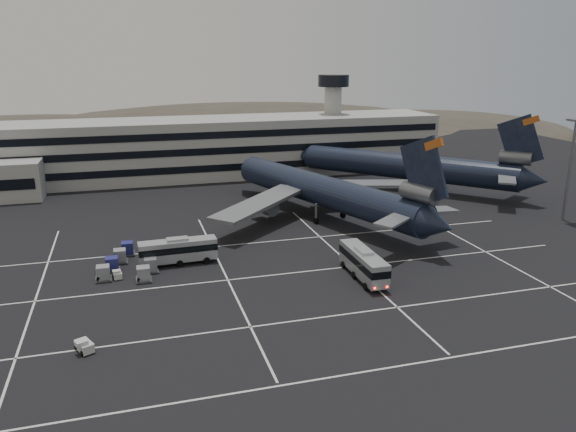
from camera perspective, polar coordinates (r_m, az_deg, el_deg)
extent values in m
plane|color=black|center=(73.81, -0.94, -7.17)|extent=(260.00, 260.00, 0.00)
cube|color=silver|center=(55.27, 5.33, -15.87)|extent=(90.00, 0.25, 0.01)
cube|color=silver|center=(65.12, 1.42, -10.52)|extent=(90.00, 0.25, 0.01)
cube|color=silver|center=(77.37, -1.73, -6.04)|extent=(90.00, 0.25, 0.01)
cube|color=silver|center=(90.14, -3.97, -2.79)|extent=(90.00, 0.25, 0.01)
cube|color=silver|center=(78.12, -24.14, -7.31)|extent=(0.25, 55.00, 0.01)
cube|color=silver|center=(78.05, -6.39, -5.94)|extent=(0.25, 55.00, 0.01)
cube|color=silver|center=(82.69, 6.02, -4.63)|extent=(0.25, 55.00, 0.01)
cube|color=silver|center=(92.90, 18.72, -3.06)|extent=(0.25, 55.00, 0.01)
cube|color=gray|center=(140.31, -8.80, 6.88)|extent=(120.00, 18.00, 14.00)
cube|color=black|center=(132.10, -8.20, 4.78)|extent=(118.00, 0.20, 1.60)
cube|color=black|center=(131.37, -8.27, 6.49)|extent=(118.00, 0.20, 1.60)
cube|color=black|center=(130.81, -8.34, 8.09)|extent=(118.00, 0.20, 1.60)
cylinder|color=gray|center=(150.15, 4.54, 9.16)|extent=(4.40, 4.40, 22.00)
cylinder|color=black|center=(149.19, 4.65, 13.55)|extent=(8.00, 8.00, 3.00)
ellipsoid|color=#38332B|center=(242.43, -26.11, 5.11)|extent=(196.00, 140.00, 32.00)
ellipsoid|color=#38332B|center=(243.96, -4.69, 6.05)|extent=(252.00, 180.00, 44.00)
ellipsoid|color=#38332B|center=(270.54, 12.27, 7.71)|extent=(168.00, 120.00, 24.00)
cylinder|color=slate|center=(112.30, 26.68, 4.07)|extent=(0.50, 0.50, 18.00)
cylinder|color=black|center=(102.49, 3.58, 2.58)|extent=(21.60, 47.04, 5.60)
cone|color=black|center=(123.29, -4.22, 4.90)|extent=(6.80, 6.14, 5.60)
cone|color=black|center=(84.55, 15.09, -0.92)|extent=(6.44, 6.42, 5.04)
cube|color=black|center=(84.91, 13.63, 4.41)|extent=(3.69, 9.08, 10.97)
cube|color=#AF5017|center=(83.24, 14.60, 7.06)|extent=(1.62, 3.23, 2.24)
cylinder|color=#595B60|center=(85.93, 13.23, 2.32)|extent=(4.58, 6.56, 2.70)
cube|color=slate|center=(84.10, 10.94, -0.31)|extent=(8.06, 6.68, 0.87)
cube|color=slate|center=(90.25, 14.60, 0.58)|extent=(7.87, 4.20, 0.87)
cube|color=slate|center=(97.03, -2.89, 1.32)|extent=(20.05, 18.79, 1.75)
cylinder|color=#595B60|center=(101.49, -2.39, 1.00)|extent=(4.41, 6.09, 2.70)
cube|color=slate|center=(112.26, 7.85, 3.24)|extent=(22.19, 6.30, 1.75)
cylinder|color=#595B60|center=(112.79, 5.66, 2.49)|extent=(4.41, 6.09, 2.70)
cylinder|color=slate|center=(115.09, -1.33, 2.59)|extent=(0.44, 0.44, 3.00)
cylinder|color=black|center=(115.49, -1.32, 1.79)|extent=(0.84, 1.20, 1.10)
cylinder|color=slate|center=(99.79, 2.86, 0.43)|extent=(0.44, 0.44, 3.00)
cylinder|color=black|center=(100.25, 2.85, -0.47)|extent=(0.84, 1.20, 1.10)
cylinder|color=slate|center=(103.79, 5.62, 1.00)|extent=(0.44, 0.44, 3.00)
cylinder|color=black|center=(104.24, 5.59, 0.12)|extent=(0.84, 1.20, 1.10)
cylinder|color=black|center=(127.13, 11.92, 4.93)|extent=(36.47, 39.25, 5.60)
cone|color=black|center=(137.90, 1.60, 6.14)|extent=(7.17, 7.10, 5.60)
cone|color=black|center=(121.13, 23.79, 3.35)|extent=(7.09, 7.09, 5.04)
cube|color=black|center=(120.36, 22.54, 7.01)|extent=(6.75, 7.34, 10.97)
cube|color=#AF5017|center=(119.63, 23.47, 8.90)|extent=(2.58, 2.76, 2.24)
cylinder|color=#595B60|center=(120.94, 22.14, 5.50)|extent=(6.04, 6.25, 2.70)
cube|color=slate|center=(117.59, 21.36, 3.56)|extent=(6.98, 7.96, 0.87)
cube|color=slate|center=(125.72, 22.08, 4.25)|extent=(8.09, 6.55, 0.87)
cylinder|color=slate|center=(127.73, 11.85, 3.62)|extent=(0.44, 0.44, 3.00)
cylinder|color=black|center=(128.09, 11.80, 2.90)|extent=(1.11, 1.15, 1.10)
cube|color=#9C9FA4|center=(76.50, 7.67, -4.73)|extent=(2.75, 11.51, 3.13)
cube|color=black|center=(76.37, 7.68, -4.47)|extent=(2.81, 11.57, 0.99)
cube|color=#9C9FA4|center=(75.89, 7.72, -3.50)|extent=(1.71, 3.15, 0.37)
cylinder|color=black|center=(73.21, 7.91, -7.11)|extent=(0.35, 1.01, 1.00)
cylinder|color=black|center=(74.23, 9.77, -6.86)|extent=(0.35, 1.01, 1.00)
cylinder|color=black|center=(76.62, 6.72, -5.98)|extent=(0.35, 1.01, 1.00)
cylinder|color=black|center=(77.59, 8.52, -5.76)|extent=(0.35, 1.01, 1.00)
cylinder|color=black|center=(80.08, 5.64, -4.94)|extent=(0.35, 1.01, 1.00)
cylinder|color=black|center=(81.01, 7.37, -4.75)|extent=(0.35, 1.01, 1.00)
cube|color=#FF0C05|center=(71.76, 8.82, -7.27)|extent=(0.26, 0.09, 0.23)
cube|color=#FF0C05|center=(72.43, 10.03, -7.10)|extent=(0.26, 0.09, 0.23)
cube|color=#9C9FA4|center=(82.26, -11.11, -3.44)|extent=(11.13, 2.90, 3.01)
cube|color=black|center=(82.14, -11.12, -3.20)|extent=(11.20, 2.96, 0.95)
cube|color=#9C9FA4|center=(81.71, -11.17, -2.33)|extent=(3.07, 1.71, 0.35)
cylinder|color=black|center=(82.13, -8.25, -4.50)|extent=(0.98, 0.36, 0.96)
cylinder|color=black|center=(84.45, -8.56, -3.93)|extent=(0.98, 0.36, 0.96)
cylinder|color=black|center=(81.62, -10.93, -4.77)|extent=(0.98, 0.36, 0.96)
cylinder|color=black|center=(83.96, -11.16, -4.18)|extent=(0.98, 0.36, 0.96)
cylinder|color=black|center=(81.30, -13.64, -5.03)|extent=(0.98, 0.36, 0.96)
cylinder|color=black|center=(83.65, -13.79, -4.43)|extent=(0.98, 0.36, 0.96)
cube|color=beige|center=(79.70, -16.96, -5.71)|extent=(1.34, 2.13, 0.82)
cube|color=beige|center=(79.08, -16.95, -5.46)|extent=(1.10, 0.94, 0.46)
cylinder|color=black|center=(79.07, -17.24, -6.10)|extent=(0.26, 0.53, 0.51)
cylinder|color=black|center=(79.16, -16.52, -6.02)|extent=(0.26, 0.53, 0.51)
cylinder|color=black|center=(80.43, -17.36, -5.73)|extent=(0.26, 0.53, 0.51)
cylinder|color=black|center=(80.51, -16.65, -5.65)|extent=(0.26, 0.53, 0.51)
cube|color=beige|center=(62.28, -19.97, -12.32)|extent=(2.10, 2.59, 0.93)
cube|color=beige|center=(61.56, -19.84, -12.00)|extent=(1.43, 1.33, 0.52)
cylinder|color=black|center=(61.55, -20.14, -12.99)|extent=(0.45, 0.62, 0.58)
cylinder|color=black|center=(61.89, -19.15, -12.72)|extent=(0.45, 0.62, 0.58)
cylinder|color=black|center=(62.94, -20.72, -12.38)|extent=(0.45, 0.62, 0.58)
cylinder|color=black|center=(63.27, -19.75, -12.11)|extent=(0.45, 0.62, 0.58)
cube|color=#2D2D30|center=(79.64, -18.20, -6.09)|extent=(2.75, 2.96, 0.20)
cylinder|color=black|center=(79.66, -18.20, -6.14)|extent=(0.11, 0.22, 0.22)
cube|color=#979A9F|center=(79.29, -18.27, -5.44)|extent=(2.16, 2.16, 1.75)
cube|color=#2D2D30|center=(77.85, -14.43, -6.30)|extent=(2.75, 2.96, 0.20)
cylinder|color=black|center=(77.88, -14.43, -6.34)|extent=(0.11, 0.22, 0.22)
cube|color=#979A9F|center=(77.49, -14.48, -5.63)|extent=(2.16, 2.16, 1.75)
cube|color=#2D2D30|center=(82.47, -17.40, -5.25)|extent=(2.75, 2.96, 0.20)
cylinder|color=black|center=(82.50, -17.40, -5.29)|extent=(0.11, 0.22, 0.22)
cube|color=navy|center=(82.13, -17.46, -4.61)|extent=(2.16, 2.16, 1.75)
cube|color=#2D2D30|center=(80.75, -13.75, -5.42)|extent=(2.75, 2.96, 0.20)
cylinder|color=black|center=(80.77, -13.75, -5.46)|extent=(0.11, 0.22, 0.22)
cube|color=#979A9F|center=(80.40, -13.79, -4.77)|extent=(2.16, 2.16, 1.75)
cube|color=#2D2D30|center=(85.34, -16.66, -4.45)|extent=(2.75, 2.96, 0.20)
cylinder|color=black|center=(85.36, -16.65, -4.49)|extent=(0.11, 0.22, 0.22)
cube|color=#979A9F|center=(85.01, -16.71, -3.84)|extent=(2.16, 2.16, 1.75)
cube|color=#2D2D30|center=(83.68, -13.12, -4.60)|extent=(2.75, 2.96, 0.20)
cylinder|color=black|center=(83.70, -13.11, -4.64)|extent=(0.11, 0.22, 0.22)
cube|color=#979A9F|center=(83.34, -13.16, -3.97)|extent=(2.16, 2.16, 1.75)
cube|color=#2D2D30|center=(88.24, -15.96, -3.71)|extent=(2.75, 2.96, 0.20)
cylinder|color=black|center=(88.26, -15.96, -3.75)|extent=(0.11, 0.22, 0.22)
cube|color=navy|center=(87.92, -16.01, -3.12)|extent=(2.16, 2.16, 1.75)
cube|color=#2D2D30|center=(86.63, -12.53, -3.84)|extent=(2.75, 2.96, 0.20)
cylinder|color=black|center=(86.65, -12.53, -3.88)|extent=(0.11, 0.22, 0.22)
cube|color=#979A9F|center=(86.31, -12.57, -3.23)|extent=(2.16, 2.16, 1.75)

